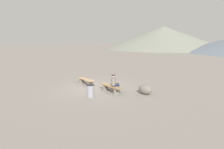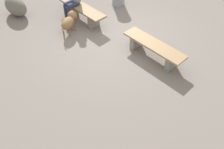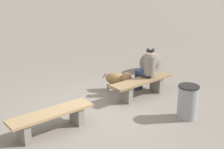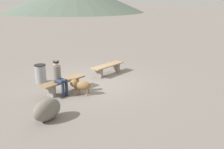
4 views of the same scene
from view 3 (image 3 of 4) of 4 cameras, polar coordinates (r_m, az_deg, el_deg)
The scene contains 7 objects.
ground at distance 7.24m, azimuth -2.53°, elevation -7.28°, with size 210.00×210.00×0.06m, color gray.
bench_left at distance 6.38m, azimuth -11.29°, elevation -7.98°, with size 1.83×0.62×0.45m.
bench_right at distance 8.03m, azimuth 5.63°, elevation -1.87°, with size 1.91×0.62×0.47m.
seated_person at distance 8.15m, azimuth 6.55°, elevation 1.29°, with size 0.34×0.60×1.26m.
dog at distance 8.34m, azimuth 1.19°, elevation -0.77°, with size 0.53×0.81×0.56m.
trash_bin at distance 7.01m, azimuth 13.98°, elevation -5.00°, with size 0.47×0.47×0.77m.
boulder at distance 10.16m, azimuth 7.20°, elevation 2.41°, with size 0.94×0.53×0.63m, color #6B665B.
Camera 3 is at (-4.33, -4.86, 3.13)m, focal length 48.83 mm.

